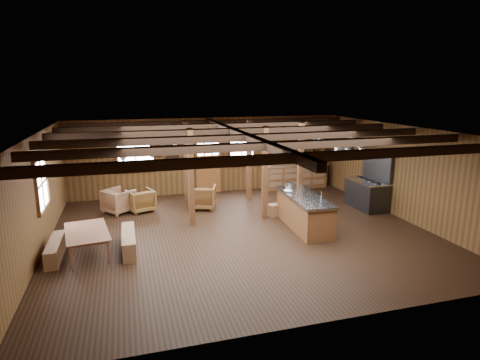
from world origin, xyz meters
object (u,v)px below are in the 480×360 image
object	(u,v)px
dining_table	(89,243)
armchair_c	(119,201)
kitchen_island	(304,211)
armchair_a	(141,201)
commercial_range	(369,189)
armchair_b	(203,197)

from	to	relation	value
dining_table	armchair_c	size ratio (longest dim) A/B	2.02
kitchen_island	armchair_a	bearing A→B (deg)	149.62
commercial_range	armchair_b	world-z (taller)	commercial_range
commercial_range	dining_table	distance (m)	8.68
kitchen_island	commercial_range	size ratio (longest dim) A/B	1.30
armchair_c	commercial_range	bearing A→B (deg)	-141.06
commercial_range	dining_table	bearing A→B (deg)	-170.28
kitchen_island	armchair_a	size ratio (longest dim) A/B	3.27
dining_table	armchair_b	world-z (taller)	armchair_b
armchair_b	dining_table	bearing A→B (deg)	59.36
commercial_range	armchair_c	world-z (taller)	commercial_range
commercial_range	armchair_c	xyz separation A→B (m)	(-7.89, 1.75, -0.25)
commercial_range	armchair_a	world-z (taller)	commercial_range
armchair_a	armchair_c	world-z (taller)	armchair_c
kitchen_island	armchair_a	world-z (taller)	kitchen_island
armchair_b	armchair_c	world-z (taller)	armchair_b
kitchen_island	dining_table	world-z (taller)	kitchen_island
commercial_range	kitchen_island	bearing A→B (deg)	-157.52
kitchen_island	armchair_c	xyz separation A→B (m)	(-5.04, 2.93, -0.10)
kitchen_island	dining_table	size ratio (longest dim) A/B	1.50
kitchen_island	armchair_c	bearing A→B (deg)	152.54
kitchen_island	dining_table	bearing A→B (deg)	-174.44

